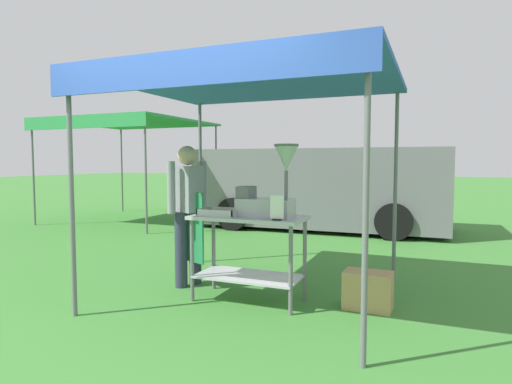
# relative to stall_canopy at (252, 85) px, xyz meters

# --- Properties ---
(ground_plane) EXTENTS (70.00, 70.00, 0.00)m
(ground_plane) POSITION_rel_stall_canopy_xyz_m (-0.24, 4.92, -2.20)
(ground_plane) COLOR #3D7F33
(stall_canopy) EXTENTS (2.83, 2.55, 2.29)m
(stall_canopy) POSITION_rel_stall_canopy_xyz_m (0.00, 0.00, 0.00)
(stall_canopy) COLOR slate
(stall_canopy) RESTS_ON ground
(donut_cart) EXTENTS (1.16, 0.57, 0.88)m
(donut_cart) POSITION_rel_stall_canopy_xyz_m (0.00, -0.10, -1.57)
(donut_cart) COLOR #B7B7BC
(donut_cart) RESTS_ON ground
(donut_tray) EXTENTS (0.40, 0.29, 0.07)m
(donut_tray) POSITION_rel_stall_canopy_xyz_m (-0.27, -0.18, -1.30)
(donut_tray) COLOR #B7B7BC
(donut_tray) RESTS_ON donut_cart
(donut_fryer) EXTENTS (0.62, 0.28, 0.72)m
(donut_fryer) POSITION_rel_stall_canopy_xyz_m (0.22, -0.07, -1.07)
(donut_fryer) COLOR #B7B7BC
(donut_fryer) RESTS_ON donut_cart
(menu_sign) EXTENTS (0.13, 0.05, 0.23)m
(menu_sign) POSITION_rel_stall_canopy_xyz_m (0.38, -0.31, -1.23)
(menu_sign) COLOR black
(menu_sign) RESTS_ON donut_cart
(vendor) EXTENTS (0.46, 0.52, 1.61)m
(vendor) POSITION_rel_stall_canopy_xyz_m (-0.86, 0.14, -1.30)
(vendor) COLOR #2D3347
(vendor) RESTS_ON ground
(supply_crate) EXTENTS (0.46, 0.29, 0.37)m
(supply_crate) POSITION_rel_stall_canopy_xyz_m (1.17, 0.12, -2.02)
(supply_crate) COLOR tan
(supply_crate) RESTS_ON ground
(van_grey) EXTENTS (5.21, 2.18, 1.69)m
(van_grey) POSITION_rel_stall_canopy_xyz_m (-0.53, 4.96, -1.33)
(van_grey) COLOR slate
(van_grey) RESTS_ON ground
(neighbour_tent) EXTENTS (3.25, 3.16, 2.39)m
(neighbour_tent) POSITION_rel_stall_canopy_xyz_m (-5.03, 4.33, 0.12)
(neighbour_tent) COLOR slate
(neighbour_tent) RESTS_ON ground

